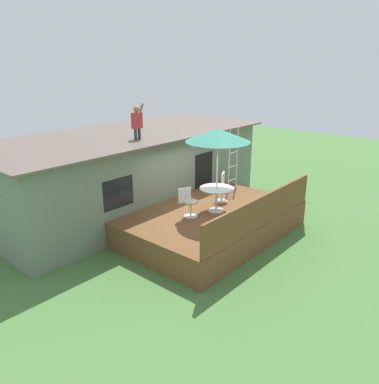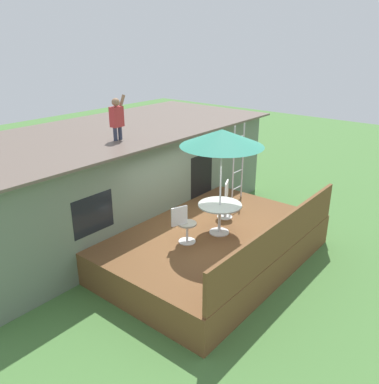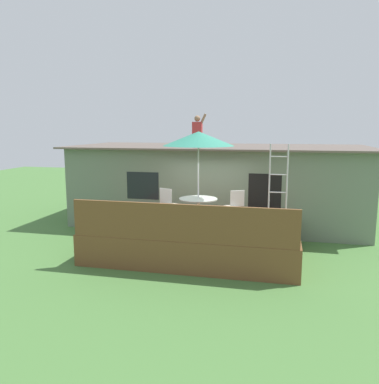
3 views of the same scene
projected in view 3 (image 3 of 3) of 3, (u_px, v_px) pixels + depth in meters
name	position (u px, v px, depth m)	size (l,w,h in m)	color
ground_plane	(197.00, 250.00, 11.10)	(40.00, 40.00, 0.00)	#477538
house	(218.00, 184.00, 14.33)	(10.50, 4.50, 2.79)	slate
deck	(197.00, 237.00, 11.03)	(5.49, 3.90, 0.80)	brown
deck_railing	(181.00, 223.00, 9.07)	(5.39, 0.08, 0.90)	brown
patio_table	(198.00, 204.00, 10.61)	(1.04, 1.04, 0.74)	silver
patio_umbrella	(198.00, 139.00, 10.32)	(1.90, 1.90, 2.54)	silver
step_ladder	(278.00, 184.00, 10.88)	(0.52, 0.04, 2.20)	silver
person_figure	(198.00, 129.00, 13.08)	(0.47, 0.20, 1.11)	#33384C
patio_chair_left	(169.00, 205.00, 11.16)	(0.60, 0.44, 0.92)	silver
patio_chair_right	(233.00, 207.00, 10.85)	(0.59, 0.44, 0.92)	silver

